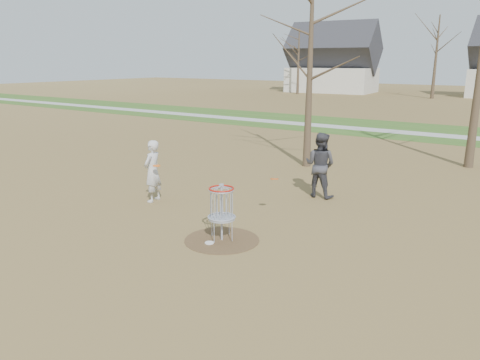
# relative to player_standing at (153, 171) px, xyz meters

# --- Properties ---
(ground) EXTENTS (160.00, 160.00, 0.00)m
(ground) POSITION_rel_player_standing_xyz_m (3.63, -1.41, -0.94)
(ground) COLOR brown
(ground) RESTS_ON ground
(green_band) EXTENTS (160.00, 8.00, 0.01)m
(green_band) POSITION_rel_player_standing_xyz_m (3.63, 19.59, -0.94)
(green_band) COLOR #2D5119
(green_band) RESTS_ON ground
(footpath) EXTENTS (160.00, 1.50, 0.01)m
(footpath) POSITION_rel_player_standing_xyz_m (3.63, 18.59, -0.93)
(footpath) COLOR #9E9E99
(footpath) RESTS_ON green_band
(dirt_circle) EXTENTS (1.80, 1.80, 0.01)m
(dirt_circle) POSITION_rel_player_standing_xyz_m (3.63, -1.41, -0.94)
(dirt_circle) COLOR #47331E
(dirt_circle) RESTS_ON ground
(player_standing) EXTENTS (0.57, 0.76, 1.88)m
(player_standing) POSITION_rel_player_standing_xyz_m (0.00, 0.00, 0.00)
(player_standing) COLOR silver
(player_standing) RESTS_ON ground
(player_throwing) EXTENTS (0.99, 0.78, 2.04)m
(player_throwing) POSITION_rel_player_standing_xyz_m (3.95, 3.32, 0.08)
(player_throwing) COLOR #3A3A3F
(player_throwing) RESTS_ON ground
(disc_grounded) EXTENTS (0.22, 0.22, 0.02)m
(disc_grounded) POSITION_rel_player_standing_xyz_m (3.52, -1.75, -0.92)
(disc_grounded) COLOR white
(disc_grounded) RESTS_ON dirt_circle
(discs_in_play) EXTENTS (3.69, 1.11, 0.14)m
(discs_in_play) POSITION_rel_player_standing_xyz_m (2.18, 0.28, 0.20)
(discs_in_play) COLOR #E54C0C
(discs_in_play) RESTS_ON ground
(disc_golf_basket) EXTENTS (0.64, 0.64, 1.35)m
(disc_golf_basket) POSITION_rel_player_standing_xyz_m (3.63, -1.41, -0.03)
(disc_golf_basket) COLOR #9EA3AD
(disc_golf_basket) RESTS_ON ground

